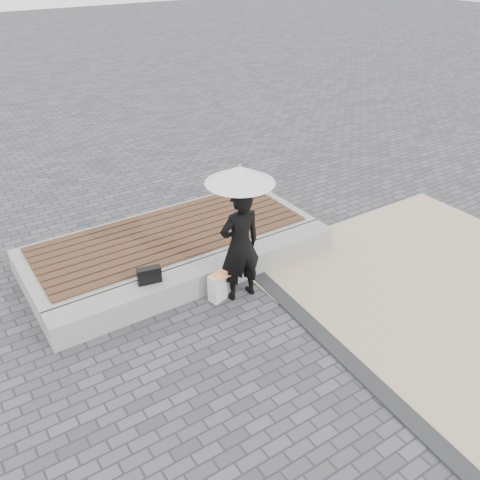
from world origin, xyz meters
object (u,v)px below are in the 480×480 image
object	(u,v)px
woman	(240,245)
parasol	(240,175)
handbag	(149,275)
seating_ledge	(205,276)
canvas_tote	(221,285)

from	to	relation	value
woman	parasol	distance (m)	1.14
woman	handbag	world-z (taller)	woman
seating_ledge	canvas_tote	xyz separation A→B (m)	(0.07, -0.38, 0.02)
seating_ledge	woman	xyz separation A→B (m)	(0.34, -0.49, 0.71)
woman	handbag	size ratio (longest dim) A/B	5.06
handbag	canvas_tote	distance (m)	1.12
seating_ledge	canvas_tote	world-z (taller)	canvas_tote
woman	canvas_tote	size ratio (longest dim) A/B	4.06
parasol	handbag	bearing A→B (deg)	156.28
handbag	canvas_tote	world-z (taller)	handbag
woman	canvas_tote	world-z (taller)	woman
parasol	handbag	world-z (taller)	parasol
woman	handbag	xyz separation A→B (m)	(-1.26, 0.55, -0.38)
seating_ledge	parasol	distance (m)	1.94
woman	parasol	world-z (taller)	parasol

